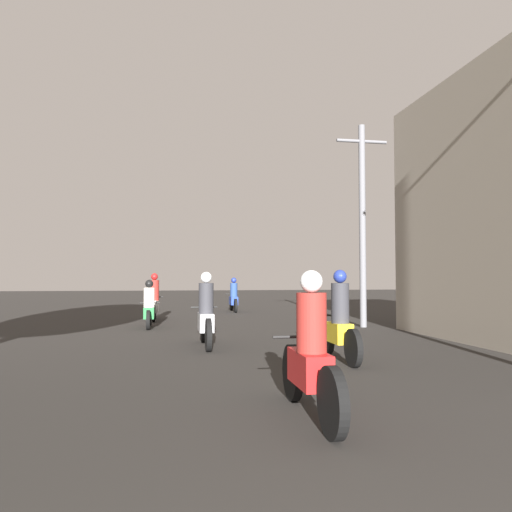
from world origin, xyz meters
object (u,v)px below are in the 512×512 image
(motorcycle_blue, at_px, (234,298))
(utility_pole_far, at_px, (362,220))
(motorcycle_white, at_px, (154,302))
(motorcycle_silver, at_px, (206,317))
(motorcycle_green, at_px, (149,308))
(motorcycle_red, at_px, (310,358))
(motorcycle_yellow, at_px, (339,324))

(motorcycle_blue, height_order, utility_pole_far, utility_pole_far)
(motorcycle_white, height_order, motorcycle_blue, motorcycle_white)
(motorcycle_silver, height_order, motorcycle_white, motorcycle_white)
(motorcycle_white, xyz_separation_m, motorcycle_blue, (3.32, 4.07, -0.05))
(motorcycle_blue, bearing_deg, motorcycle_green, -107.36)
(motorcycle_green, bearing_deg, motorcycle_blue, 65.88)
(motorcycle_red, xyz_separation_m, utility_pole_far, (4.32, 9.16, 2.62))
(motorcycle_silver, xyz_separation_m, motorcycle_green, (-1.36, 4.43, -0.07))
(motorcycle_silver, relative_size, motorcycle_blue, 1.05)
(motorcycle_red, bearing_deg, motorcycle_silver, 94.30)
(motorcycle_yellow, distance_m, utility_pole_far, 6.87)
(motorcycle_blue, bearing_deg, utility_pole_far, -58.69)
(motorcycle_yellow, xyz_separation_m, motorcycle_green, (-3.60, 6.67, -0.08))
(motorcycle_yellow, height_order, motorcycle_white, motorcycle_white)
(motorcycle_red, relative_size, utility_pole_far, 0.35)
(motorcycle_yellow, relative_size, utility_pole_far, 0.33)
(motorcycle_green, relative_size, motorcycle_white, 0.97)
(motorcycle_silver, distance_m, motorcycle_white, 7.10)
(motorcycle_silver, bearing_deg, utility_pole_far, 29.88)
(motorcycle_white, distance_m, utility_pole_far, 7.66)
(motorcycle_white, bearing_deg, motorcycle_blue, 47.07)
(motorcycle_red, distance_m, utility_pole_far, 10.46)
(motorcycle_white, relative_size, utility_pole_far, 0.32)
(motorcycle_green, relative_size, utility_pole_far, 0.31)
(motorcycle_red, xyz_separation_m, motorcycle_blue, (1.35, 16.73, -0.03))
(motorcycle_silver, relative_size, utility_pole_far, 0.35)
(motorcycle_red, relative_size, motorcycle_blue, 1.05)
(motorcycle_silver, xyz_separation_m, utility_pole_far, (5.01, 3.48, 2.60))
(motorcycle_yellow, xyz_separation_m, motorcycle_blue, (-0.19, 13.29, -0.06))
(motorcycle_silver, xyz_separation_m, motorcycle_blue, (2.04, 11.05, -0.04))
(motorcycle_blue, bearing_deg, motorcycle_red, -84.76)
(motorcycle_green, xyz_separation_m, motorcycle_white, (0.08, 2.55, 0.08))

